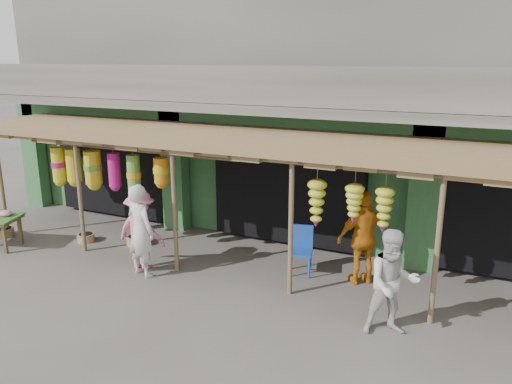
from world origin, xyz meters
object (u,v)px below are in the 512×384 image
at_px(person_vendor, 364,238).
at_px(person_shopper, 141,230).
at_px(person_front, 141,230).
at_px(blue_chair, 301,247).
at_px(person_right, 393,283).

relative_size(person_vendor, person_shopper, 1.11).
distance_m(person_front, person_shopper, 0.38).
xyz_separation_m(blue_chair, person_front, (-2.84, -1.49, 0.40)).
height_order(person_front, person_vendor, person_front).
relative_size(blue_chair, person_vendor, 0.53).
bearing_deg(person_front, person_vendor, -144.16).
relative_size(blue_chair, person_right, 0.56).
height_order(person_right, person_vendor, person_vendor).
height_order(person_vendor, person_shopper, person_vendor).
bearing_deg(person_vendor, person_front, -17.31).
xyz_separation_m(person_right, person_shopper, (-5.16, 0.41, -0.04)).
distance_m(blue_chair, person_front, 3.23).
distance_m(blue_chair, person_right, 2.67).
xyz_separation_m(person_front, person_vendor, (4.10, 1.52, -0.03)).
xyz_separation_m(blue_chair, person_shopper, (-3.06, -1.20, 0.29)).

